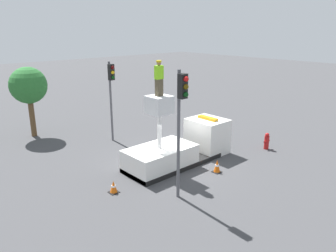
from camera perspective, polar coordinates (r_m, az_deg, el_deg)
ground_plane at (r=18.20m, az=0.90°, el=-6.68°), size 120.00×120.00×0.00m
bucket_truck at (r=18.26m, az=2.26°, el=-3.71°), size 6.53×2.22×3.98m
worker at (r=16.20m, az=-1.58°, el=8.31°), size 0.40×0.26×1.75m
traffic_light_pole at (r=13.42m, az=2.29°, el=2.71°), size 0.34×0.57×5.66m
traffic_light_across at (r=21.21m, az=-9.85°, el=6.91°), size 0.34×0.57×5.21m
fire_hydrant at (r=21.14m, az=16.81°, el=-2.54°), size 0.54×0.30×1.04m
traffic_cone_rear at (r=15.38m, az=-9.47°, el=-10.44°), size 0.43×0.43×0.59m
traffic_cone_curbside at (r=17.33m, az=8.54°, el=-6.96°), size 0.43×0.43×0.68m
tree_left_bg at (r=23.84m, az=-23.15°, el=6.42°), size 2.45×2.45×4.77m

